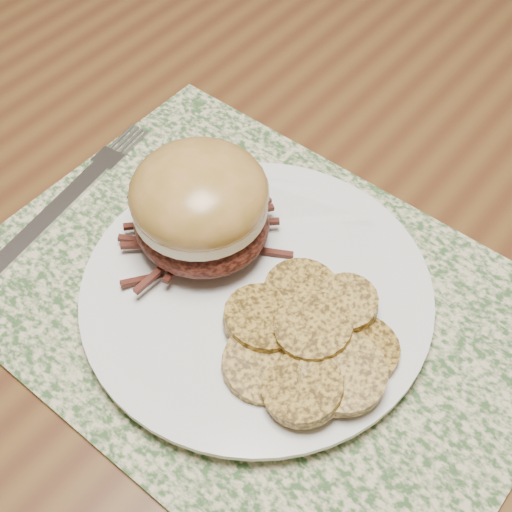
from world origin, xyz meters
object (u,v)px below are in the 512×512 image
(dining_table, at_px, (333,230))
(pork_sandwich, at_px, (200,206))
(fork, at_px, (72,194))
(dinner_plate, at_px, (257,294))

(dining_table, bearing_deg, pork_sandwich, -103.67)
(dining_table, height_order, pork_sandwich, pork_sandwich)
(pork_sandwich, bearing_deg, fork, -156.89)
(dining_table, distance_m, fork, 0.26)
(dining_table, bearing_deg, fork, -133.95)
(fork, bearing_deg, pork_sandwich, 3.54)
(pork_sandwich, bearing_deg, dinner_plate, 2.38)
(dinner_plate, xyz_separation_m, pork_sandwich, (-0.06, 0.01, 0.05))
(dining_table, xyz_separation_m, dinner_plate, (0.03, -0.16, 0.09))
(dinner_plate, bearing_deg, dining_table, 100.30)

